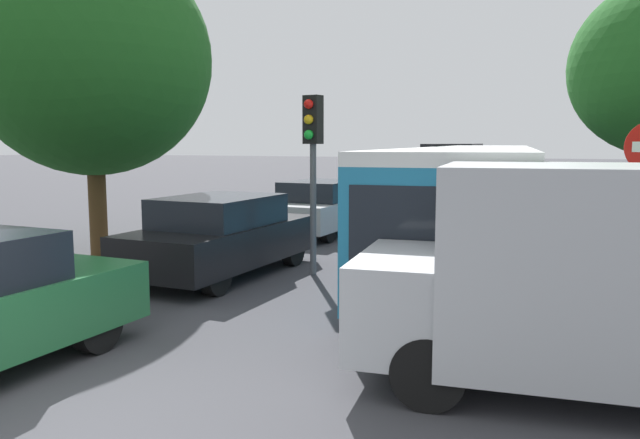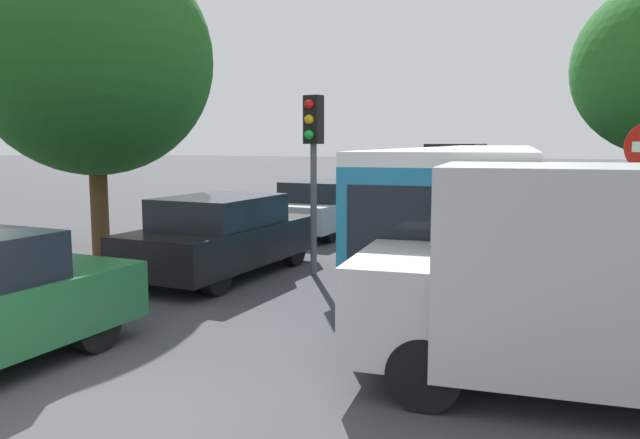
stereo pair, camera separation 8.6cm
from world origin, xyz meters
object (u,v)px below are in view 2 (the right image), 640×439
Objects in this scene: queued_car_white at (383,191)px; tree_left_mid at (93,59)px; white_van at (630,276)px; traffic_light at (313,144)px; articulated_bus at (478,189)px; city_bus_rear at (459,162)px; queued_car_black at (222,235)px; queued_car_silver at (324,207)px.

tree_left_mid is (-3.30, -10.95, 3.54)m from queued_car_white.
white_van is 1.51× the size of traffic_light.
articulated_bus is 21.61m from city_bus_rear.
city_bus_rear is at bearing -82.39° from white_van.
white_van is 0.75× the size of tree_left_mid.
white_van is at bearing -171.82° from city_bus_rear.
queued_car_white is (-0.23, -14.86, -0.64)m from city_bus_rear.
queued_car_black is 0.87× the size of white_van.
queued_car_black is at bearing -175.77° from queued_car_white.
articulated_bus is 9.32m from tree_left_mid.
articulated_bus is 6.68m from queued_car_black.
queued_car_black is at bearing -55.22° from traffic_light.
tree_left_mid is (-3.57, 0.73, 3.54)m from queued_car_black.
queued_car_white is 1.32× the size of traffic_light.
city_bus_rear is 26.22m from tree_left_mid.
tree_left_mid reaches higher than articulated_bus.
city_bus_rear is 1.69× the size of tree_left_mid.
traffic_light is 0.50× the size of tree_left_mid.
queued_car_silver is at bearing -149.81° from traffic_light.
white_van is (6.90, -9.29, 0.49)m from queued_car_silver.
queued_car_black is 1.00× the size of queued_car_white.
queued_car_white is (-0.27, 11.68, -0.00)m from queued_car_black.
traffic_light is (1.85, -10.98, 1.73)m from queued_car_white.
articulated_bus is 2.40× the size of tree_left_mid.
tree_left_mid is at bearing 149.31° from queued_car_silver.
tree_left_mid reaches higher than queued_car_silver.
queued_car_black is (-4.00, -5.32, -0.62)m from articulated_bus.
articulated_bus is 3.66× the size of queued_car_black.
white_van is at bearing -22.50° from tree_left_mid.
queued_car_black is at bearing 175.66° from city_bus_rear.
tree_left_mid is at bearing 81.34° from queued_car_black.
queued_car_white is (-0.05, 5.91, 0.02)m from queued_car_silver.
queued_car_silver is at bearing -58.38° from white_van.
articulated_bus reaches higher than queued_car_black.
queued_car_black is 1.03× the size of queued_car_silver.
city_bus_rear is 26.55m from queued_car_black.
articulated_bus is 4.82× the size of traffic_light.
white_van is at bearing 61.15° from traffic_light.
articulated_bus is 3.67× the size of queued_car_white.
articulated_bus is at bearing -93.31° from queued_car_silver.
tree_left_mid is (-10.25, 4.25, 3.07)m from white_van.
white_van is (6.96, -15.20, 0.47)m from queued_car_white.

